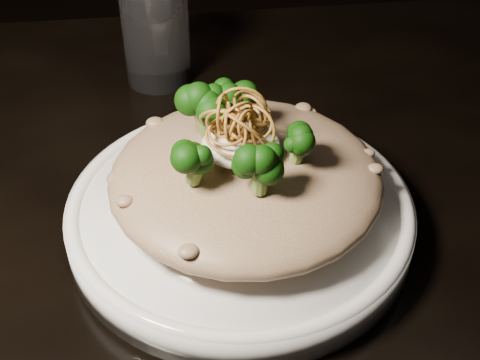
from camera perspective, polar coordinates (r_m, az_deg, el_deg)
name	(u,v)px	position (r m, az deg, el deg)	size (l,w,h in m)	color
table	(179,271)	(0.67, -5.25, -7.77)	(1.10, 0.80, 0.75)	black
plate	(240,216)	(0.58, 0.00, -3.05)	(0.29, 0.29, 0.03)	white
risotto	(246,177)	(0.55, 0.50, 0.22)	(0.23, 0.23, 0.05)	brown
broccoli	(239,133)	(0.52, -0.08, 4.04)	(0.13, 0.13, 0.05)	black
cheese	(241,144)	(0.53, 0.08, 3.07)	(0.06, 0.06, 0.02)	white
shallots	(238,116)	(0.52, -0.16, 5.49)	(0.06, 0.06, 0.04)	brown
drinking_glass	(156,27)	(0.76, -7.22, 12.81)	(0.07, 0.07, 0.13)	silver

